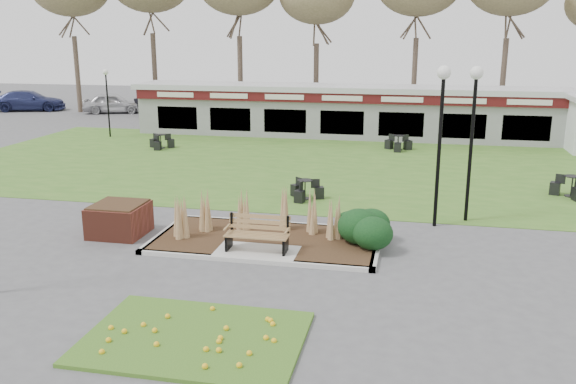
% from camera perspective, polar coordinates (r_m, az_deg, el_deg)
% --- Properties ---
extents(ground, '(100.00, 100.00, 0.00)m').
position_cam_1_polar(ground, '(16.27, -3.05, -6.11)').
color(ground, '#515154').
rests_on(ground, ground).
extents(lawn, '(34.00, 16.00, 0.02)m').
position_cam_1_polar(lawn, '(27.59, 3.36, 2.59)').
color(lawn, '#3A6A21').
rests_on(lawn, ground).
extents(flower_bed, '(4.20, 3.00, 0.16)m').
position_cam_1_polar(flower_bed, '(12.25, -8.73, -13.21)').
color(flower_bed, '#35661D').
rests_on(flower_bed, ground).
extents(planting_bed, '(6.75, 3.40, 1.27)m').
position_cam_1_polar(planting_bed, '(17.14, 2.23, -3.71)').
color(planting_bed, '#352315').
rests_on(planting_bed, ground).
extents(park_bench, '(1.70, 0.66, 0.93)m').
position_cam_1_polar(park_bench, '(16.30, -2.85, -3.87)').
color(park_bench, olive).
rests_on(park_bench, ground).
extents(brick_planter, '(1.50, 1.50, 0.95)m').
position_cam_1_polar(brick_planter, '(18.56, -15.52, -2.45)').
color(brick_planter, brown).
rests_on(brick_planter, ground).
extents(food_pavilion, '(24.60, 3.40, 2.90)m').
position_cam_1_polar(food_pavilion, '(35.14, 5.37, 7.57)').
color(food_pavilion, gray).
rests_on(food_pavilion, ground).
extents(lamp_post_near_right, '(0.40, 0.40, 4.82)m').
position_cam_1_polar(lamp_post_near_right, '(19.40, 17.00, 7.35)').
color(lamp_post_near_right, black).
rests_on(lamp_post_near_right, ground).
extents(lamp_post_mid_right, '(0.40, 0.40, 4.86)m').
position_cam_1_polar(lamp_post_mid_right, '(18.61, 14.18, 7.36)').
color(lamp_post_mid_right, black).
rests_on(lamp_post_mid_right, ground).
extents(lamp_post_far_left, '(0.32, 0.32, 3.82)m').
position_cam_1_polar(lamp_post_far_left, '(36.14, -16.61, 9.31)').
color(lamp_post_far_left, black).
rests_on(lamp_post_far_left, ground).
extents(bistro_set_a, '(1.33, 1.22, 0.71)m').
position_cam_1_polar(bistro_set_a, '(32.08, -11.81, 4.45)').
color(bistro_set_a, black).
rests_on(bistro_set_a, ground).
extents(bistro_set_b, '(1.41, 1.24, 0.75)m').
position_cam_1_polar(bistro_set_b, '(31.40, 10.27, 4.34)').
color(bistro_set_b, black).
rests_on(bistro_set_b, ground).
extents(bistro_set_c, '(1.40, 1.36, 0.76)m').
position_cam_1_polar(bistro_set_c, '(24.31, 24.99, 0.20)').
color(bistro_set_c, black).
rests_on(bistro_set_c, ground).
extents(bistro_set_d, '(1.29, 1.25, 0.70)m').
position_cam_1_polar(bistro_set_d, '(21.72, 1.60, -0.05)').
color(bistro_set_d, black).
rests_on(bistro_set_d, ground).
extents(car_silver, '(4.64, 3.06, 1.47)m').
position_cam_1_polar(car_silver, '(47.43, -16.03, 7.99)').
color(car_silver, '#BBBAC0').
rests_on(car_silver, ground).
extents(car_black, '(5.03, 3.11, 1.56)m').
position_cam_1_polar(car_black, '(45.65, -11.38, 8.09)').
color(car_black, black).
rests_on(car_black, ground).
extents(car_blue, '(5.67, 3.67, 1.53)m').
position_cam_1_polar(car_blue, '(51.07, -23.07, 7.87)').
color(car_blue, navy).
rests_on(car_blue, ground).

